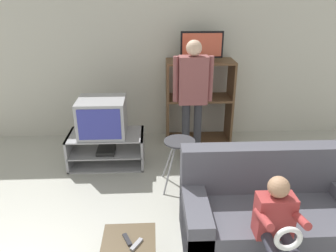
% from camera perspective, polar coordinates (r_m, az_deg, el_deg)
% --- Properties ---
extents(wall_back, '(6.40, 0.06, 2.60)m').
position_cam_1_polar(wall_back, '(5.21, -2.02, 11.97)').
color(wall_back, beige).
rests_on(wall_back, ground_plane).
extents(tv_stand, '(1.02, 0.56, 0.45)m').
position_cam_1_polar(tv_stand, '(4.64, -10.60, -3.99)').
color(tv_stand, '#939399').
rests_on(tv_stand, ground_plane).
extents(television_main, '(0.62, 0.56, 0.49)m').
position_cam_1_polar(television_main, '(4.46, -11.38, 1.58)').
color(television_main, '#9E9EA3').
rests_on(television_main, tv_stand).
extents(media_shelf, '(1.01, 0.47, 1.30)m').
position_cam_1_polar(media_shelf, '(5.13, 5.38, 4.32)').
color(media_shelf, brown).
rests_on(media_shelf, ground_plane).
extents(television_flat, '(0.62, 0.20, 0.42)m').
position_cam_1_polar(television_flat, '(4.92, 5.90, 13.53)').
color(television_flat, black).
rests_on(television_flat, media_shelf).
extents(folding_stool, '(0.42, 0.43, 0.62)m').
position_cam_1_polar(folding_stool, '(3.94, 2.00, -3.92)').
color(folding_stool, '#99999E').
rests_on(folding_stool, ground_plane).
extents(snack_table, '(0.44, 0.44, 0.37)m').
position_cam_1_polar(snack_table, '(2.90, -6.83, -19.94)').
color(snack_table, brown).
rests_on(snack_table, ground_plane).
extents(remote_control_black, '(0.09, 0.15, 0.02)m').
position_cam_1_polar(remote_control_black, '(2.88, -7.12, -19.03)').
color(remote_control_black, '#232328').
rests_on(remote_control_black, snack_table).
extents(remote_control_white, '(0.11, 0.14, 0.02)m').
position_cam_1_polar(remote_control_white, '(2.83, -5.52, -19.83)').
color(remote_control_white, gray).
rests_on(remote_control_white, snack_table).
extents(couch, '(1.68, 0.81, 0.91)m').
position_cam_1_polar(couch, '(3.36, 17.43, -14.53)').
color(couch, '#4C4C56').
rests_on(couch, ground_plane).
extents(person_standing_adult, '(0.53, 0.21, 1.69)m').
position_cam_1_polar(person_standing_adult, '(4.40, 4.33, 6.24)').
color(person_standing_adult, '#2D2D33').
rests_on(person_standing_adult, ground_plane).
extents(person_seated_child, '(0.33, 0.43, 0.97)m').
position_cam_1_polar(person_seated_child, '(2.80, 18.51, -16.23)').
color(person_seated_child, '#2D2D38').
rests_on(person_seated_child, ground_plane).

